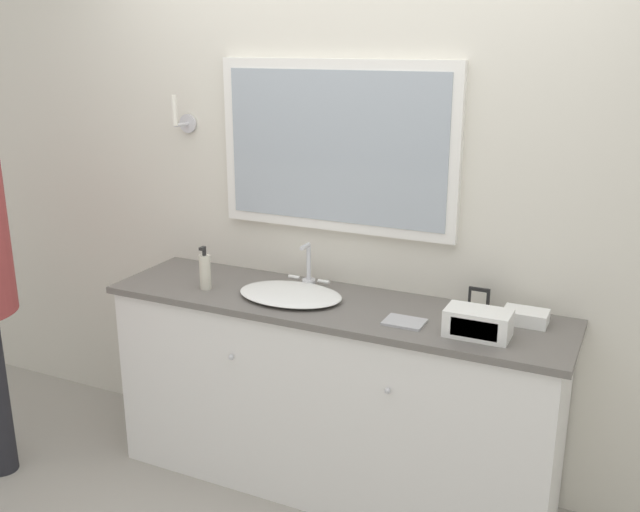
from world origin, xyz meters
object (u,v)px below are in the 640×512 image
object	(u,v)px
sink_basin	(291,293)
appliance_box	(478,323)
picture_frame	(479,300)
soap_bottle	(205,271)

from	to	relation	value
sink_basin	appliance_box	world-z (taller)	sink_basin
picture_frame	sink_basin	bearing A→B (deg)	-166.54
soap_bottle	picture_frame	bearing A→B (deg)	12.10
soap_bottle	picture_frame	world-z (taller)	soap_bottle
picture_frame	appliance_box	bearing A→B (deg)	-77.40
sink_basin	picture_frame	world-z (taller)	sink_basin
soap_bottle	appliance_box	xyz separation A→B (m)	(1.23, -0.01, -0.03)
sink_basin	appliance_box	size ratio (longest dim) A/B	1.92
sink_basin	picture_frame	bearing A→B (deg)	13.46
soap_bottle	appliance_box	bearing A→B (deg)	-0.40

